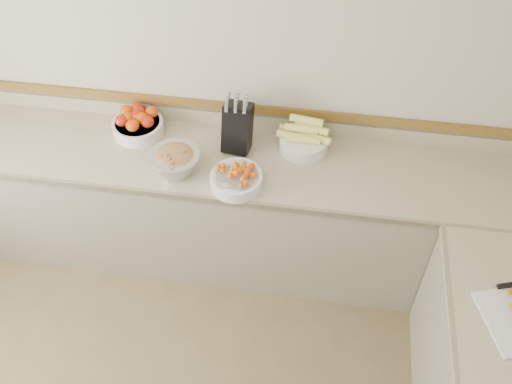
# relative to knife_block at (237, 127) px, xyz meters

# --- Properties ---
(back_wall) EXTENTS (4.00, 0.00, 4.00)m
(back_wall) POSITION_rel_knife_block_xyz_m (-0.17, 0.20, 0.24)
(back_wall) COLOR #B4AD94
(back_wall) RESTS_ON ground_plane
(counter_back) EXTENTS (4.00, 0.65, 1.08)m
(counter_back) POSITION_rel_knife_block_xyz_m (-0.17, -0.12, -0.60)
(counter_back) COLOR gray
(counter_back) RESTS_ON ground_plane
(knife_block) EXTENTS (0.18, 0.21, 0.39)m
(knife_block) POSITION_rel_knife_block_xyz_m (0.00, 0.00, 0.00)
(knife_block) COLOR black
(knife_block) RESTS_ON counter_back
(tomato_bowl) EXTENTS (0.32, 0.32, 0.15)m
(tomato_bowl) POSITION_rel_knife_block_xyz_m (-0.63, 0.04, -0.09)
(tomato_bowl) COLOR silver
(tomato_bowl) RESTS_ON counter_back
(cherry_tomato_bowl) EXTENTS (0.30, 0.30, 0.17)m
(cherry_tomato_bowl) POSITION_rel_knife_block_xyz_m (0.05, -0.32, -0.10)
(cherry_tomato_bowl) COLOR silver
(cherry_tomato_bowl) RESTS_ON counter_back
(corn_bowl) EXTENTS (0.33, 0.30, 0.22)m
(corn_bowl) POSITION_rel_knife_block_xyz_m (0.39, 0.05, -0.09)
(corn_bowl) COLOR silver
(corn_bowl) RESTS_ON counter_back
(rhubarb_bowl) EXTENTS (0.29, 0.29, 0.17)m
(rhubarb_bowl) POSITION_rel_knife_block_xyz_m (-0.32, -0.27, -0.07)
(rhubarb_bowl) COLOR #B2B2BA
(rhubarb_bowl) RESTS_ON counter_back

